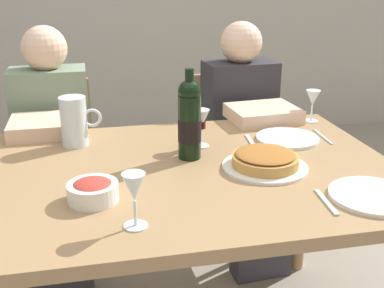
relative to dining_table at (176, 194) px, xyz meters
The scene contains 17 objects.
dining_table is the anchor object (origin of this frame).
wine_bottle 0.26m from the dining_table, 55.01° to the left, with size 0.08×0.08×0.32m.
water_pitcher 0.49m from the dining_table, 136.68° to the left, with size 0.15×0.10×0.19m.
baked_tart 0.32m from the dining_table, ahead, with size 0.29×0.29×0.06m.
salad_bowl 0.35m from the dining_table, 147.17° to the right, with size 0.15×0.15×0.07m.
wine_glass_left_diner 0.81m from the dining_table, 30.84° to the left, with size 0.06×0.06×0.14m.
wine_glass_right_diner 0.44m from the dining_table, 115.75° to the right, with size 0.06×0.06×0.15m.
wine_glass_centre 0.30m from the dining_table, 56.73° to the left, with size 0.07×0.07×0.14m.
dinner_plate_left_setting 0.53m from the dining_table, 22.56° to the left, with size 0.25×0.25×0.01m, color silver.
dinner_plate_right_setting 0.63m from the dining_table, 31.71° to the right, with size 0.26×0.26×0.01m, color white.
fork_left_setting 0.40m from the dining_table, 31.16° to the left, with size 0.16×0.01×0.01m, color silver.
knife_left_setting 0.67m from the dining_table, 17.55° to the left, with size 0.18×0.01×0.01m, color silver.
spoon_right_setting 0.51m from the dining_table, 40.76° to the right, with size 0.16×0.01×0.01m, color silver.
chair_left 1.00m from the dining_table, 117.19° to the left, with size 0.40×0.40×0.87m.
diner_left 0.78m from the dining_table, 124.99° to the left, with size 0.34×0.50×1.16m.
chair_right 0.99m from the dining_table, 62.79° to the left, with size 0.43×0.43×0.87m.
diner_right 0.78m from the dining_table, 53.80° to the left, with size 0.36×0.52×1.16m.
Camera 1 is at (-0.25, -1.45, 1.39)m, focal length 44.83 mm.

